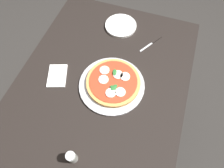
% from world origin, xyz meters
% --- Properties ---
extents(ground_plane, '(6.00, 6.00, 0.00)m').
position_xyz_m(ground_plane, '(0.00, 0.00, 0.00)').
color(ground_plane, '#2D2B28').
extents(dining_table, '(1.10, 0.83, 0.77)m').
position_xyz_m(dining_table, '(0.00, 0.00, 0.64)').
color(dining_table, black).
rests_on(dining_table, ground_plane).
extents(serving_tray, '(0.32, 0.32, 0.01)m').
position_xyz_m(serving_tray, '(-0.00, 0.05, 0.78)').
color(serving_tray, '#B2B2B7').
rests_on(serving_tray, dining_table).
extents(pizza, '(0.26, 0.26, 0.03)m').
position_xyz_m(pizza, '(-0.01, 0.06, 0.79)').
color(pizza, tan).
rests_on(pizza, serving_tray).
extents(plate_white, '(0.18, 0.18, 0.01)m').
position_xyz_m(plate_white, '(-0.39, -0.02, 0.78)').
color(plate_white, white).
rests_on(plate_white, dining_table).
extents(napkin, '(0.15, 0.13, 0.01)m').
position_xyz_m(napkin, '(0.04, -0.22, 0.78)').
color(napkin, white).
rests_on(napkin, dining_table).
extents(knife, '(0.14, 0.09, 0.01)m').
position_xyz_m(knife, '(-0.33, 0.19, 0.77)').
color(knife, black).
rests_on(knife, dining_table).
extents(pepper_shaker, '(0.04, 0.04, 0.08)m').
position_xyz_m(pepper_shaker, '(0.37, 0.02, 0.81)').
color(pepper_shaker, '#B2B7AD').
rests_on(pepper_shaker, dining_table).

